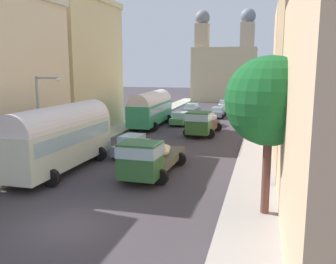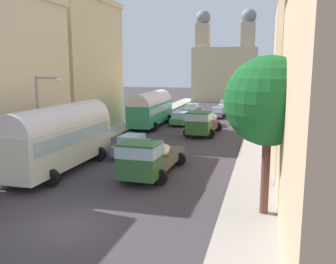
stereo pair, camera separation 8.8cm
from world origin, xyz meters
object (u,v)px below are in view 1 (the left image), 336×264
object	(u,v)px
car_1	(218,112)
pedestrian_0	(263,124)
parked_bus_1	(151,108)
car_2	(224,105)
car_4	(181,118)
parked_bus_0	(60,135)
car_3	(132,146)
streetlamp_near	(42,113)
pedestrian_1	(265,123)
car_5	(192,110)
cargo_truck_1	(202,122)
cargo_truck_0	(149,157)
car_0	(206,119)

from	to	relation	value
car_1	pedestrian_0	distance (m)	12.56
pedestrian_0	parked_bus_1	bearing A→B (deg)	171.84
car_2	pedestrian_0	world-z (taller)	pedestrian_0
car_4	parked_bus_0	bearing A→B (deg)	-98.76
car_3	pedestrian_0	xyz separation A→B (m)	(9.42, 11.68, 0.25)
parked_bus_0	car_1	size ratio (longest dim) A/B	2.51
car_2	car_3	world-z (taller)	car_3
car_4	streetlamp_near	world-z (taller)	streetlamp_near
parked_bus_0	pedestrian_1	distance (m)	21.80
car_4	car_3	bearing A→B (deg)	-90.79
parked_bus_0	car_1	world-z (taller)	parked_bus_0
pedestrian_0	streetlamp_near	size ratio (longest dim) A/B	0.30
car_1	streetlamp_near	distance (m)	28.55
car_1	streetlamp_near	xyz separation A→B (m)	(-8.05, -27.24, 2.92)
parked_bus_0	parked_bus_1	distance (m)	18.35
car_4	pedestrian_1	size ratio (longest dim) A/B	2.47
car_4	streetlamp_near	distance (m)	20.79
streetlamp_near	car_4	bearing A→B (deg)	76.79
car_5	pedestrian_1	xyz separation A→B (m)	(9.72, -11.03, 0.17)
cargo_truck_1	car_5	xyz separation A→B (m)	(-3.82, 14.49, -0.49)
cargo_truck_1	streetlamp_near	xyz separation A→B (m)	(-8.16, -13.87, 2.32)
cargo_truck_0	car_5	distance (m)	28.93
cargo_truck_0	pedestrian_1	distance (m)	18.95
parked_bus_0	car_2	distance (m)	37.69
car_0	car_4	distance (m)	2.97
parked_bus_1	pedestrian_0	distance (m)	12.31
cargo_truck_1	cargo_truck_0	bearing A→B (deg)	-93.09
parked_bus_0	cargo_truck_1	size ratio (longest dim) A/B	1.41
parked_bus_0	car_3	world-z (taller)	parked_bus_0
parked_bus_1	car_0	size ratio (longest dim) A/B	2.19
car_0	streetlamp_near	size ratio (longest dim) A/B	0.74
parked_bus_0	pedestrian_1	world-z (taller)	parked_bus_0
car_2	pedestrian_1	size ratio (longest dim) A/B	2.53
car_2	cargo_truck_0	bearing A→B (deg)	-90.86
parked_bus_1	car_3	size ratio (longest dim) A/B	2.47
car_2	streetlamp_near	distance (m)	37.60
pedestrian_0	cargo_truck_1	bearing A→B (deg)	-158.42
pedestrian_1	car_2	bearing A→B (deg)	107.58
parked_bus_1	streetlamp_near	distance (m)	18.03
car_4	pedestrian_0	world-z (taller)	pedestrian_0
car_2	pedestrian_1	bearing A→B (deg)	-72.42
parked_bus_0	cargo_truck_0	size ratio (longest dim) A/B	1.33
parked_bus_0	car_5	xyz separation A→B (m)	(2.80, 28.83, -1.51)
parked_bus_0	cargo_truck_1	distance (m)	15.83
parked_bus_0	car_0	xyz separation A→B (m)	(6.13, 20.57, -1.55)
car_0	car_3	world-z (taller)	car_3
parked_bus_1	car_2	world-z (taller)	parked_bus_1
car_2	pedestrian_0	xyz separation A→B (m)	(5.96, -20.50, 0.29)
car_0	parked_bus_0	bearing A→B (deg)	-106.59
cargo_truck_1	car_1	size ratio (longest dim) A/B	1.78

